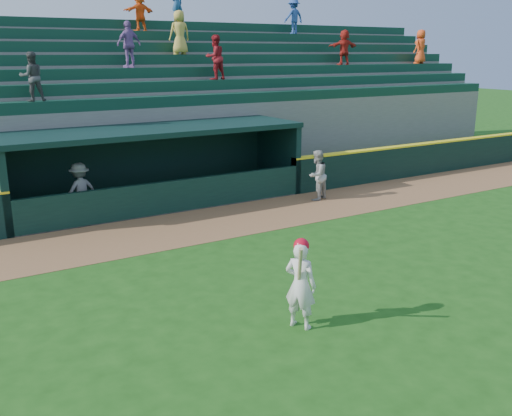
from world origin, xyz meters
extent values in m
plane|color=#1C4C13|center=(0.00, 0.00, 0.00)|extent=(120.00, 120.00, 0.00)
cube|color=brown|center=(0.00, 4.90, 0.01)|extent=(40.00, 3.00, 0.01)
cube|color=black|center=(12.25, 6.55, 0.60)|extent=(15.50, 0.30, 1.20)
cube|color=yellow|center=(12.25, 6.55, 1.23)|extent=(15.50, 0.32, 0.06)
imported|color=#A1A19C|center=(4.71, 5.51, 0.83)|extent=(0.98, 0.89, 1.65)
imported|color=gray|center=(-2.45, 7.46, 0.81)|extent=(1.16, 0.84, 1.62)
cube|color=slate|center=(0.00, 7.70, 0.02)|extent=(9.00, 2.60, 0.04)
cube|color=black|center=(4.60, 7.70, 1.15)|extent=(0.20, 2.60, 2.30)
cube|color=black|center=(0.00, 9.00, 1.15)|extent=(9.40, 0.20, 2.30)
cube|color=black|center=(0.00, 7.70, 2.38)|extent=(9.40, 2.80, 0.16)
cube|color=black|center=(0.00, 6.48, 0.50)|extent=(9.00, 0.16, 1.00)
cube|color=brown|center=(0.00, 8.50, 0.25)|extent=(8.40, 0.45, 0.10)
cube|color=slate|center=(0.00, 9.53, 1.46)|extent=(34.00, 0.85, 2.91)
cube|color=#0F3828|center=(0.00, 9.41, 3.09)|extent=(34.00, 0.60, 0.36)
cube|color=slate|center=(0.00, 10.38, 1.68)|extent=(34.00, 0.85, 3.36)
cube|color=#0F3828|center=(0.00, 10.26, 3.54)|extent=(34.00, 0.60, 0.36)
cube|color=slate|center=(0.00, 11.22, 1.91)|extent=(34.00, 0.85, 3.81)
cube|color=#0F3828|center=(0.00, 11.11, 3.99)|extent=(34.00, 0.60, 0.36)
cube|color=slate|center=(0.00, 12.07, 2.13)|extent=(34.00, 0.85, 4.26)
cube|color=#0F3828|center=(0.00, 11.96, 4.44)|extent=(34.00, 0.60, 0.36)
cube|color=slate|center=(0.00, 12.93, 2.35)|extent=(34.00, 0.85, 4.71)
cube|color=#0F3828|center=(0.00, 12.81, 4.89)|extent=(34.00, 0.60, 0.36)
cube|color=slate|center=(0.00, 13.78, 2.58)|extent=(34.00, 0.85, 5.16)
cube|color=#0F3828|center=(0.00, 13.66, 5.34)|extent=(34.00, 0.60, 0.36)
cube|color=slate|center=(0.00, 14.62, 2.80)|extent=(34.00, 0.85, 5.61)
cube|color=#0F3828|center=(0.00, 14.51, 5.79)|extent=(34.00, 0.60, 0.36)
cube|color=slate|center=(0.00, 15.20, 2.80)|extent=(34.50, 0.30, 5.61)
imported|color=#E34719|center=(15.03, 11.12, 4.96)|extent=(0.85, 0.63, 1.58)
imported|color=red|center=(10.31, 11.12, 4.92)|extent=(1.43, 0.62, 1.49)
imported|color=#245185|center=(3.93, 14.53, 6.71)|extent=(0.60, 0.45, 1.48)
imported|color=#444444|center=(-3.12, 9.43, 4.00)|extent=(0.72, 0.57, 1.46)
imported|color=gold|center=(2.87, 11.97, 5.44)|extent=(0.83, 0.56, 1.64)
imported|color=#8C5FA3|center=(0.54, 11.12, 4.97)|extent=(1.01, 0.60, 1.61)
imported|color=orange|center=(1.95, 13.68, 6.24)|extent=(1.39, 0.70, 1.44)
imported|color=maroon|center=(3.50, 10.28, 4.52)|extent=(0.88, 0.75, 1.61)
imported|color=#274892|center=(9.36, 13.68, 6.29)|extent=(1.03, 0.63, 1.54)
imported|color=silver|center=(-1.02, -1.57, 0.79)|extent=(0.62, 0.69, 1.59)
sphere|color=red|center=(-1.02, -1.57, 1.52)|extent=(0.27, 0.27, 0.27)
cylinder|color=tan|center=(-1.20, -1.79, 1.29)|extent=(0.32, 0.45, 0.76)
camera|label=1|loc=(-6.47, -9.04, 4.72)|focal=40.00mm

